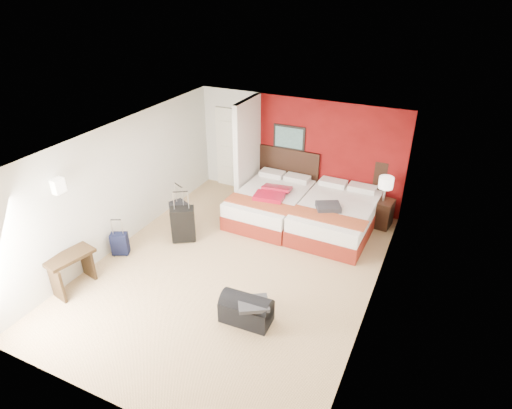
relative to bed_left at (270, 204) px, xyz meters
The scene contains 17 objects.
ground 2.14m from the bed_left, 85.06° to the right, with size 6.50×6.50×0.00m, color #D9B885.
room_walls 1.69m from the bed_left, 150.71° to the right, with size 5.02×6.52×2.50m.
red_accent_panel 1.74m from the bed_left, 50.37° to the left, with size 3.50×0.04×2.50m, color maroon.
partition_wall 1.34m from the bed_left, 148.30° to the left, with size 0.12×1.20×2.50m, color silver.
entry_door 2.04m from the bed_left, 145.07° to the left, with size 0.82×0.06×2.05m, color silver.
bed_left is the anchor object (origin of this frame).
bed_right 1.50m from the bed_left, ahead, with size 1.51×2.16×0.65m, color silver.
red_suitcase_open 0.39m from the bed_left, 45.00° to the right, with size 0.63×0.87×0.11m, color #A60E27.
jacket_bundle 1.48m from the bed_left, 10.88° to the right, with size 0.48×0.38×0.12m, color #38373C.
nightstand 2.44m from the bed_left, 15.90° to the left, with size 0.44×0.44×0.62m, color black.
table_lamp 2.51m from the bed_left, 15.90° to the left, with size 0.31×0.31×0.55m, color silver.
suitcase_black 2.08m from the bed_left, 126.10° to the right, with size 0.48×0.30×0.72m, color black.
suitcase_charcoal 2.04m from the bed_left, 133.46° to the right, with size 0.47×0.29×0.69m, color black.
suitcase_navy 3.36m from the bed_left, 128.04° to the right, with size 0.32×0.20×0.45m, color black.
duffel_bag 3.40m from the bed_left, 72.98° to the right, with size 0.81×0.43×0.41m, color black.
jacket_draped 3.50m from the bed_left, 70.86° to the right, with size 0.47×0.39×0.06m, color #38383D.
desk 4.34m from the bed_left, 119.15° to the right, with size 0.41×0.82×0.68m, color #2F1F0F.
Camera 1 is at (3.18, -5.81, 4.92)m, focal length 30.28 mm.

